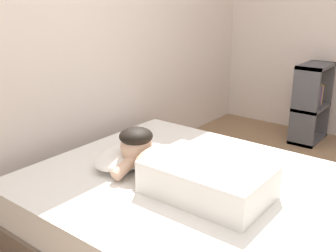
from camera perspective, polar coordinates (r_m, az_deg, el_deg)
The scene contains 7 objects.
back_wall at distance 2.80m, azimuth -16.44°, elevation 15.47°, with size 4.72×0.12×2.50m.
bed at distance 2.34m, azimuth 4.32°, elevation -12.12°, with size 1.58×1.97×0.36m.
pillow at distance 2.48m, azimuth -5.58°, elevation -4.21°, with size 0.52×0.32×0.11m, color white.
person_lying at distance 2.15m, azimuth 2.60°, elevation -6.36°, with size 0.43×0.92×0.27m.
coffee_cup at distance 2.53m, azimuth 0.24°, elevation -4.06°, with size 0.12×0.09×0.07m.
cell_phone at distance 2.17m, azimuth 0.61°, elevation -9.07°, with size 0.07×0.14×0.01m, color black.
bookshelf at distance 4.00m, azimuth 20.02°, elevation 3.29°, with size 0.45×0.24×0.75m.
Camera 1 is at (-1.66, -0.79, 1.37)m, focal length 42.08 mm.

